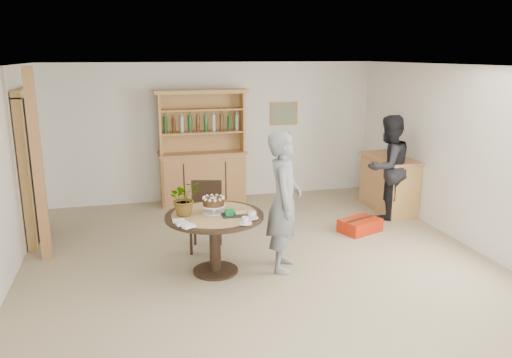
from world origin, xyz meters
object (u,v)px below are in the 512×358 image
at_px(sideboard, 389,183).
at_px(red_suitcase, 360,225).
at_px(dining_chair, 206,211).
at_px(hutch, 203,165).
at_px(teen_boy, 284,201).
at_px(dining_table, 215,226).
at_px(adult_person, 388,167).

distance_m(sideboard, red_suitcase, 1.37).
xyz_separation_m(dining_chair, red_suitcase, (2.37, 0.06, -0.43)).
height_order(hutch, teen_boy, hutch).
relative_size(sideboard, teen_boy, 0.72).
distance_m(dining_table, red_suitcase, 2.60).
bearing_deg(dining_chair, dining_table, -75.75).
relative_size(teen_boy, red_suitcase, 2.50).
bearing_deg(teen_boy, dining_table, 104.53).
height_order(dining_table, red_suitcase, dining_table).
bearing_deg(dining_table, teen_boy, -6.71).
height_order(hutch, dining_table, hutch).
height_order(hutch, sideboard, hutch).
xyz_separation_m(sideboard, adult_person, (-0.24, -0.37, 0.38)).
xyz_separation_m(sideboard, dining_chair, (-3.32, -0.96, 0.06)).
bearing_deg(hutch, teen_boy, -80.07).
relative_size(sideboard, red_suitcase, 1.79).
bearing_deg(red_suitcase, sideboard, 22.41).
xyz_separation_m(dining_table, dining_chair, (0.02, 0.83, -0.07)).
distance_m(dining_table, dining_chair, 0.83).
bearing_deg(adult_person, dining_chair, -7.33).
bearing_deg(sideboard, dining_table, -151.89).
relative_size(hutch, dining_chair, 2.16).
relative_size(hutch, dining_table, 1.70).
distance_m(hutch, dining_chair, 2.22).
bearing_deg(red_suitcase, dining_table, 179.31).
bearing_deg(adult_person, teen_boy, 15.78).
relative_size(sideboard, dining_chair, 1.33).
bearing_deg(dining_chair, adult_person, 26.57).
height_order(teen_boy, red_suitcase, teen_boy).
bearing_deg(red_suitcase, hutch, 113.22).
bearing_deg(sideboard, hutch, 157.79).
bearing_deg(adult_person, hutch, -48.07).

